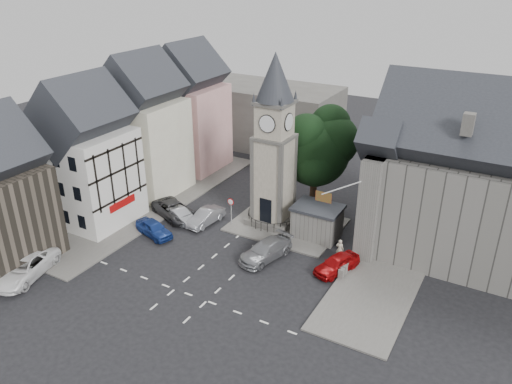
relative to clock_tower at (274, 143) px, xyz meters
The scene contains 24 objects.
ground 11.39m from the clock_tower, 90.00° to the right, with size 120.00×120.00×0.00m, color black.
pavement_west 15.00m from the clock_tower, behind, with size 6.00×30.00×0.14m, color #595651.
pavement_east 14.45m from the clock_tower, ahead, with size 6.00×26.00×0.14m, color #595651.
central_island 8.18m from the clock_tower, ahead, with size 10.00×8.00×0.16m, color #595651.
road_markings 15.74m from the clock_tower, 90.00° to the right, with size 20.00×8.00×0.01m, color silver.
clock_tower is the anchor object (origin of this frame).
stone_shelter 8.15m from the clock_tower, ahead, with size 4.30×3.30×3.08m.
town_tree 5.51m from the clock_tower, 68.23° to the left, with size 7.20×7.20×10.80m.
warning_sign_post 7.34m from the clock_tower, 141.37° to the right, with size 0.70×0.19×2.85m.
terrace_pink 17.51m from the clock_tower, 152.68° to the left, with size 8.10×7.60×12.80m.
terrace_cream 15.58m from the clock_tower, behind, with size 8.10×7.60×12.80m.
terrace_tudor 17.55m from the clock_tower, 152.73° to the right, with size 8.10×7.60×12.00m.
backdrop_west 23.69m from the clock_tower, 120.95° to the left, with size 20.00×10.00×8.00m, color #4C4944.
east_building 15.99m from the clock_tower, 10.92° to the left, with size 14.40×11.40×12.60m.
east_boundary_wall 12.15m from the clock_tower, 12.32° to the left, with size 0.40×16.00×0.90m, color slate.
flagpole 9.01m from the clock_tower, 26.52° to the right, with size 3.68×0.10×2.74m.
car_west_blue 13.57m from the clock_tower, 137.15° to the right, with size 1.71×4.24×1.45m, color navy.
car_west_silver 11.70m from the clock_tower, 150.91° to the right, with size 1.41×4.04×1.33m, color #A1A4A9.
car_west_grey 12.21m from the clock_tower, 156.36° to the right, with size 2.58×5.60×1.56m, color #333336.
car_island_silver 9.86m from the clock_tower, 147.59° to the right, with size 1.52×4.36×1.44m, color gray.
car_island_east 9.87m from the clock_tower, 67.68° to the right, with size 2.16×5.32×1.54m, color gray.
car_east_red 12.32m from the clock_tower, 30.42° to the right, with size 1.73×4.30×1.46m, color #9D080A.
van_sw_white 23.35m from the clock_tower, 125.85° to the right, with size 2.84×6.17×1.71m, color white.
pedestrian 11.18m from the clock_tower, 20.82° to the right, with size 0.68×0.44×1.86m, color #B5AF95.
Camera 1 is at (19.69, -30.13, 23.16)m, focal length 35.00 mm.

